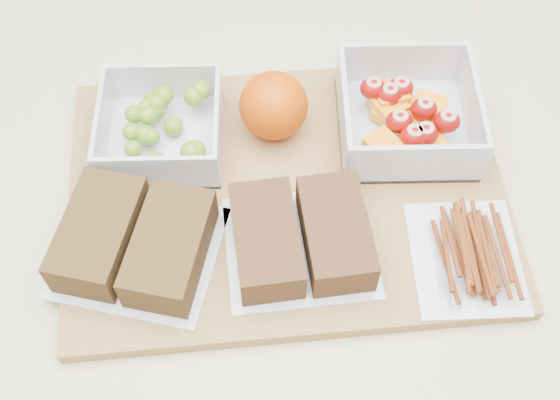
# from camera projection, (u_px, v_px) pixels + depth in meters

# --- Properties ---
(counter) EXTENTS (1.20, 0.90, 0.90)m
(counter) POSITION_uv_depth(u_px,v_px,m) (283.00, 368.00, 1.06)
(counter) COLOR beige
(counter) RESTS_ON ground
(cutting_board) EXTENTS (0.44, 0.33, 0.02)m
(cutting_board) POSITION_uv_depth(u_px,v_px,m) (287.00, 193.00, 0.68)
(cutting_board) COLOR #A17842
(cutting_board) RESTS_ON counter
(grape_container) EXTENTS (0.12, 0.12, 0.05)m
(grape_container) POSITION_uv_depth(u_px,v_px,m) (163.00, 126.00, 0.69)
(grape_container) COLOR silver
(grape_container) RESTS_ON cutting_board
(fruit_container) EXTENTS (0.13, 0.13, 0.06)m
(fruit_container) POSITION_uv_depth(u_px,v_px,m) (407.00, 116.00, 0.70)
(fruit_container) COLOR silver
(fruit_container) RESTS_ON cutting_board
(orange) EXTENTS (0.07, 0.07, 0.07)m
(orange) POSITION_uv_depth(u_px,v_px,m) (274.00, 106.00, 0.69)
(orange) COLOR #D54C05
(orange) RESTS_ON cutting_board
(sandwich_bag_left) EXTENTS (0.17, 0.16, 0.04)m
(sandwich_bag_left) POSITION_uv_depth(u_px,v_px,m) (135.00, 241.00, 0.62)
(sandwich_bag_left) COLOR silver
(sandwich_bag_left) RESTS_ON cutting_board
(sandwich_bag_center) EXTENTS (0.15, 0.13, 0.04)m
(sandwich_bag_center) POSITION_uv_depth(u_px,v_px,m) (301.00, 237.00, 0.63)
(sandwich_bag_center) COLOR silver
(sandwich_bag_center) RESTS_ON cutting_board
(pretzel_bag) EXTENTS (0.10, 0.12, 0.03)m
(pretzel_bag) POSITION_uv_depth(u_px,v_px,m) (468.00, 252.00, 0.63)
(pretzel_bag) COLOR silver
(pretzel_bag) RESTS_ON cutting_board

